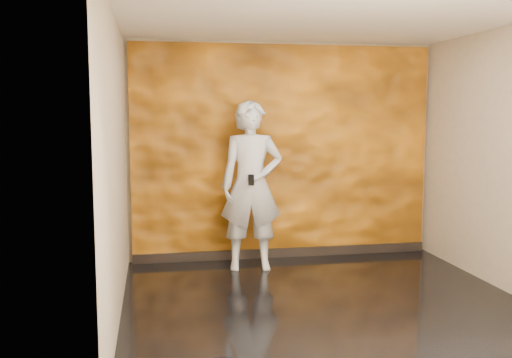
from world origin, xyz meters
name	(u,v)px	position (x,y,z in m)	size (l,w,h in m)	color
room	(330,164)	(0.00, 0.00, 1.40)	(4.02, 4.02, 2.81)	black
feature_wall	(284,152)	(0.00, 1.96, 1.38)	(3.90, 0.06, 2.75)	orange
baseboard	(284,253)	(0.00, 1.92, 0.06)	(3.90, 0.04, 0.12)	black
man	(251,186)	(-0.51, 1.46, 1.02)	(0.74, 0.49, 2.04)	#A6AAB5
phone	(251,180)	(-0.57, 1.16, 1.13)	(0.07, 0.01, 0.13)	black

